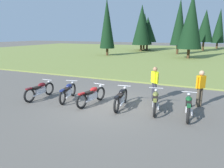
{
  "coord_description": "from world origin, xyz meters",
  "views": [
    {
      "loc": [
        3.81,
        -8.14,
        3.24
      ],
      "look_at": [
        0.0,
        0.6,
        0.9
      ],
      "focal_mm": 32.97,
      "sensor_mm": 36.0,
      "label": 1
    }
  ],
  "objects_px": {
    "motorcycle_red": "(92,95)",
    "rider_near_row_end": "(200,86)",
    "motorcycle_olive": "(155,101)",
    "motorcycle_maroon": "(40,90)",
    "motorcycle_british_green": "(188,106)",
    "motorcycle_black": "(121,98)",
    "motorcycle_navy": "(68,91)",
    "rider_checking_bike": "(155,81)"
  },
  "relations": [
    {
      "from": "motorcycle_olive",
      "to": "motorcycle_british_green",
      "type": "xyz_separation_m",
      "value": [
        1.34,
        -0.1,
        0.0
      ]
    },
    {
      "from": "motorcycle_olive",
      "to": "motorcycle_british_green",
      "type": "bearing_deg",
      "value": -4.14
    },
    {
      "from": "motorcycle_olive",
      "to": "rider_near_row_end",
      "type": "bearing_deg",
      "value": 37.46
    },
    {
      "from": "motorcycle_olive",
      "to": "motorcycle_red",
      "type": "bearing_deg",
      "value": -173.18
    },
    {
      "from": "motorcycle_olive",
      "to": "rider_near_row_end",
      "type": "distance_m",
      "value": 2.23
    },
    {
      "from": "motorcycle_black",
      "to": "motorcycle_olive",
      "type": "height_order",
      "value": "same"
    },
    {
      "from": "motorcycle_black",
      "to": "motorcycle_olive",
      "type": "relative_size",
      "value": 1.01
    },
    {
      "from": "motorcycle_british_green",
      "to": "motorcycle_red",
      "type": "bearing_deg",
      "value": -176.63
    },
    {
      "from": "motorcycle_british_green",
      "to": "motorcycle_navy",
      "type": "bearing_deg",
      "value": -178.35
    },
    {
      "from": "motorcycle_maroon",
      "to": "motorcycle_red",
      "type": "distance_m",
      "value": 2.88
    },
    {
      "from": "motorcycle_olive",
      "to": "rider_checking_bike",
      "type": "distance_m",
      "value": 1.62
    },
    {
      "from": "motorcycle_navy",
      "to": "motorcycle_olive",
      "type": "relative_size",
      "value": 0.99
    },
    {
      "from": "motorcycle_maroon",
      "to": "motorcycle_british_green",
      "type": "xyz_separation_m",
      "value": [
        7.11,
        0.52,
        0.0
      ]
    },
    {
      "from": "motorcycle_red",
      "to": "rider_near_row_end",
      "type": "bearing_deg",
      "value": 19.81
    },
    {
      "from": "motorcycle_red",
      "to": "motorcycle_black",
      "type": "distance_m",
      "value": 1.42
    },
    {
      "from": "motorcycle_navy",
      "to": "rider_near_row_end",
      "type": "height_order",
      "value": "rider_near_row_end"
    },
    {
      "from": "motorcycle_navy",
      "to": "motorcycle_black",
      "type": "relative_size",
      "value": 0.98
    },
    {
      "from": "motorcycle_red",
      "to": "motorcycle_black",
      "type": "height_order",
      "value": "same"
    },
    {
      "from": "rider_near_row_end",
      "to": "motorcycle_british_green",
      "type": "bearing_deg",
      "value": -104.91
    },
    {
      "from": "motorcycle_black",
      "to": "rider_near_row_end",
      "type": "relative_size",
      "value": 1.26
    },
    {
      "from": "motorcycle_navy",
      "to": "motorcycle_british_green",
      "type": "relative_size",
      "value": 0.98
    },
    {
      "from": "motorcycle_red",
      "to": "rider_checking_bike",
      "type": "distance_m",
      "value": 3.17
    },
    {
      "from": "motorcycle_navy",
      "to": "rider_checking_bike",
      "type": "bearing_deg",
      "value": 24.09
    },
    {
      "from": "motorcycle_red",
      "to": "motorcycle_olive",
      "type": "height_order",
      "value": "same"
    },
    {
      "from": "motorcycle_black",
      "to": "rider_near_row_end",
      "type": "bearing_deg",
      "value": 25.13
    },
    {
      "from": "motorcycle_maroon",
      "to": "rider_near_row_end",
      "type": "xyz_separation_m",
      "value": [
        7.49,
        1.94,
        0.51
      ]
    },
    {
      "from": "rider_checking_bike",
      "to": "motorcycle_red",
      "type": "bearing_deg",
      "value": -143.91
    },
    {
      "from": "motorcycle_maroon",
      "to": "rider_near_row_end",
      "type": "bearing_deg",
      "value": 14.52
    },
    {
      "from": "motorcycle_navy",
      "to": "rider_checking_bike",
      "type": "distance_m",
      "value": 4.33
    },
    {
      "from": "motorcycle_red",
      "to": "motorcycle_black",
      "type": "bearing_deg",
      "value": 6.38
    },
    {
      "from": "motorcycle_olive",
      "to": "rider_checking_bike",
      "type": "xyz_separation_m",
      "value": [
        -0.38,
        1.49,
        0.51
      ]
    },
    {
      "from": "motorcycle_black",
      "to": "motorcycle_red",
      "type": "bearing_deg",
      "value": -173.62
    },
    {
      "from": "motorcycle_red",
      "to": "rider_checking_bike",
      "type": "bearing_deg",
      "value": 36.09
    },
    {
      "from": "motorcycle_maroon",
      "to": "motorcycle_british_green",
      "type": "relative_size",
      "value": 1.0
    },
    {
      "from": "motorcycle_british_green",
      "to": "rider_checking_bike",
      "type": "distance_m",
      "value": 2.4
    },
    {
      "from": "motorcycle_black",
      "to": "rider_checking_bike",
      "type": "distance_m",
      "value": 2.09
    },
    {
      "from": "motorcycle_olive",
      "to": "motorcycle_british_green",
      "type": "distance_m",
      "value": 1.35
    },
    {
      "from": "motorcycle_maroon",
      "to": "motorcycle_black",
      "type": "height_order",
      "value": "same"
    },
    {
      "from": "motorcycle_navy",
      "to": "motorcycle_red",
      "type": "bearing_deg",
      "value": -3.6
    },
    {
      "from": "rider_checking_bike",
      "to": "motorcycle_olive",
      "type": "bearing_deg",
      "value": -75.79
    },
    {
      "from": "motorcycle_british_green",
      "to": "rider_checking_bike",
      "type": "relative_size",
      "value": 1.26
    },
    {
      "from": "rider_checking_bike",
      "to": "motorcycle_maroon",
      "type": "bearing_deg",
      "value": -158.58
    }
  ]
}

